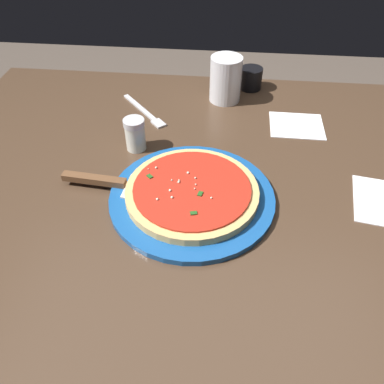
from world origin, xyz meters
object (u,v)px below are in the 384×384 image
Objects in this scene: pizza at (192,191)px; cup_small_sauce at (251,78)px; cup_tall_drink at (226,79)px; serving_plate at (192,197)px; fork at (145,112)px; napkin_folded_right at (297,125)px; pizza_server at (114,183)px; parmesan_shaker at (135,134)px.

cup_small_sauce is (0.12, 0.46, 0.01)m from pizza.
pizza is 0.40m from cup_tall_drink.
serving_plate is 2.09× the size of fork.
pizza is at bearing -128.80° from napkin_folded_right.
pizza_server is 0.43m from cup_tall_drink.
napkin_folded_right is at bearing 51.20° from serving_plate.
napkin_folded_right is at bearing -3.19° from fork.
serving_plate reaches higher than fork.
napkin_folded_right is (0.23, 0.28, -0.02)m from pizza.
pizza_server is 1.74× the size of napkin_folded_right.
serving_plate is at bearing -96.90° from cup_tall_drink.
serving_plate is at bearing -104.09° from cup_small_sauce.
fork is at bearing 88.50° from pizza_server.
cup_small_sauce is at bearing 31.10° from fork.
napkin_folded_right is at bearing -58.51° from cup_small_sauce.
pizza is 2.19× the size of cup_tall_drink.
cup_tall_drink is at bearing 148.35° from napkin_folded_right.
cup_tall_drink is (0.05, 0.39, 0.05)m from serving_plate.
fork is at bearing -155.45° from cup_tall_drink.
serving_plate is at bearing -128.80° from napkin_folded_right.
pizza_server is at bearing -145.03° from napkin_folded_right.
napkin_folded_right is 0.84× the size of fork.
pizza is 0.34m from fork.
serving_plate is 0.40m from cup_tall_drink.
napkin_folded_right is 0.38m from fork.
parmesan_shaker is (0.02, 0.14, 0.02)m from pizza_server.
pizza reaches higher than pizza_server.
cup_small_sauce reaches higher than pizza_server.
serving_plate is 0.34m from fork.
cup_small_sauce is (0.07, 0.07, -0.03)m from cup_tall_drink.
fork is at bearing 116.13° from serving_plate.
fork is (-0.20, -0.09, -0.06)m from cup_tall_drink.
cup_tall_drink reaches higher than fork.
pizza is 1.99× the size of napkin_folded_right.
serving_plate is 2.74× the size of cup_tall_drink.
parmesan_shaker is at bearing -160.86° from napkin_folded_right.
cup_small_sauce reaches higher than pizza.
pizza_server is (-0.16, 0.01, 0.01)m from serving_plate.
cup_tall_drink is at bearing 83.10° from serving_plate.
cup_tall_drink is at bearing 51.67° from parmesan_shaker.
serving_plate is at bearing -63.87° from fork.
serving_plate is 0.21m from parmesan_shaker.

